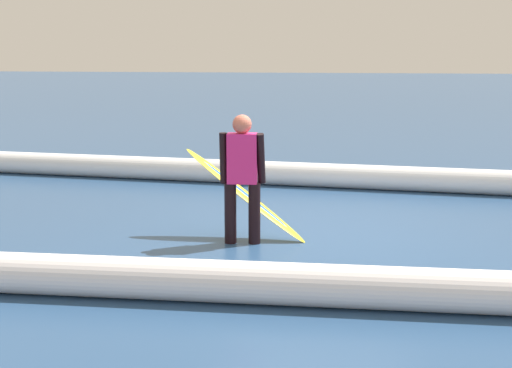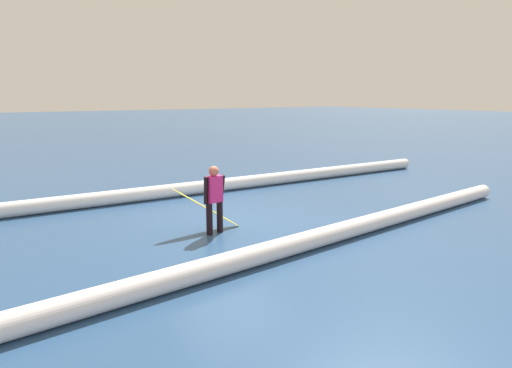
# 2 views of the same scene
# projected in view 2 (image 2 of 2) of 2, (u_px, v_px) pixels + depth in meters

# --- Properties ---
(ground_plane) EXTENTS (163.62, 163.62, 0.00)m
(ground_plane) POSITION_uv_depth(u_px,v_px,m) (231.00, 221.00, 10.40)
(ground_plane) COLOR navy
(surfer) EXTENTS (0.52, 0.25, 1.50)m
(surfer) POSITION_uv_depth(u_px,v_px,m) (214.00, 196.00, 9.31)
(surfer) COLOR black
(surfer) RESTS_ON ground_plane
(surfboard) EXTENTS (1.59, 0.56, 1.06)m
(surfboard) POSITION_uv_depth(u_px,v_px,m) (207.00, 208.00, 9.60)
(surfboard) COLOR yellow
(surfboard) RESTS_ON ground_plane
(wave_crest_foreground) EXTENTS (20.64, 1.45, 0.40)m
(wave_crest_foreground) POSITION_uv_depth(u_px,v_px,m) (169.00, 191.00, 12.77)
(wave_crest_foreground) COLOR white
(wave_crest_foreground) RESTS_ON ground_plane
(wave_crest_midground) EXTENTS (14.58, 1.37, 0.38)m
(wave_crest_midground) POSITION_uv_depth(u_px,v_px,m) (308.00, 241.00, 8.43)
(wave_crest_midground) COLOR white
(wave_crest_midground) RESTS_ON ground_plane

